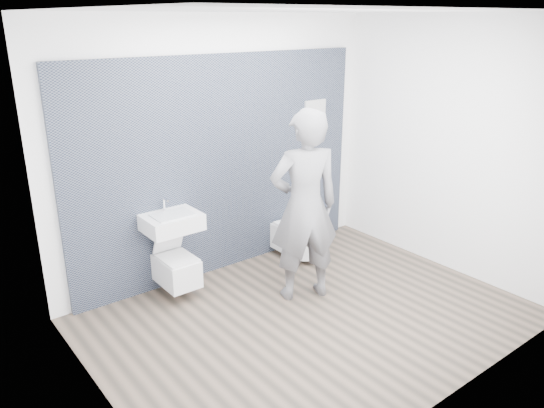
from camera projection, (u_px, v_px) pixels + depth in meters
ground at (310, 317)px, 5.14m from camera, size 4.00×4.00×0.00m
room_shell at (315, 141)px, 4.56m from camera, size 4.00×4.00×4.00m
tile_wall at (227, 265)px, 6.23m from camera, size 3.60×0.06×2.40m
washbasin at (172, 222)px, 5.33m from camera, size 0.56×0.42×0.42m
toilet_square at (176, 268)px, 5.48m from camera, size 0.34×0.49×0.64m
toilet_rounded at (299, 239)px, 6.36m from camera, size 0.37×0.63×0.34m
info_placard at (312, 239)px, 6.95m from camera, size 0.32×0.03×0.42m
visitor at (304, 207)px, 5.24m from camera, size 0.83×0.69×1.96m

